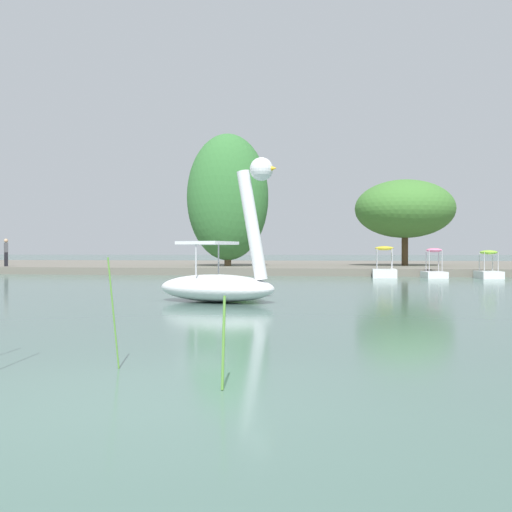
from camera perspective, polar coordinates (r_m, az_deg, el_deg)
The scene contains 9 objects.
ground_plane at distance 5.16m, azimuth -12.36°, elevation -13.59°, with size 494.04×494.04×0.00m, color #47665B.
shore_bank_far at distance 43.88m, azimuth 6.29°, elevation -0.97°, with size 138.75×27.16×0.39m, color #6B665B.
swan_boat at distance 14.68m, azimuth -3.44°, elevation -2.01°, with size 3.46×2.45×3.52m.
pedal_boat_yellow at distance 29.27m, azimuth 12.31°, elevation -1.21°, with size 1.17×1.92×1.52m.
pedal_boat_pink at distance 29.44m, azimuth 16.83°, elevation -1.29°, with size 1.10×1.81×1.43m.
pedal_boat_lime at distance 29.79m, azimuth 21.57°, elevation -1.24°, with size 1.03×1.83×1.32m.
tree_sapling_by_fence at distance 37.52m, azimuth 14.21°, elevation 4.43°, with size 8.65×8.66×5.29m.
tree_willow_near_path at distance 35.68m, azimuth -2.75°, elevation 5.70°, with size 5.74×5.24×7.96m.
person_on_path at distance 37.63m, azimuth -23.02°, elevation 0.39°, with size 0.31×0.31×1.63m.
Camera 1 is at (1.79, -4.67, 1.25)m, focal length 41.36 mm.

